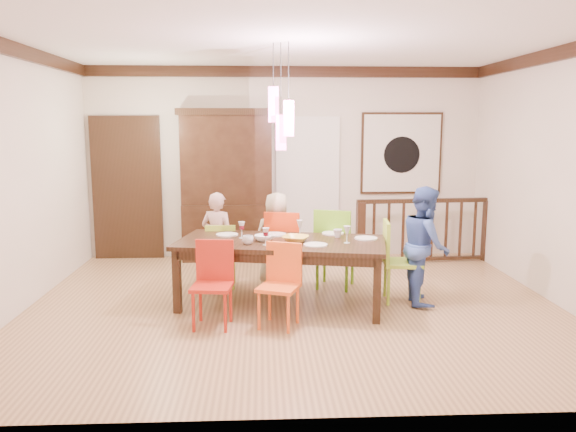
{
  "coord_description": "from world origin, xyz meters",
  "views": [
    {
      "loc": [
        -0.36,
        -6.14,
        2.03
      ],
      "look_at": [
        -0.06,
        0.27,
        0.99
      ],
      "focal_mm": 35.0,
      "sensor_mm": 36.0,
      "label": 1
    }
  ],
  "objects_px": {
    "china_hutch": "(227,185)",
    "balustrade": "(425,229)",
    "person_far_mid": "(277,239)",
    "person_far_left": "(218,239)",
    "dining_table": "(281,247)",
    "chair_far_left": "(221,250)",
    "person_end_right": "(425,245)",
    "chair_end_right": "(403,256)"
  },
  "relations": [
    {
      "from": "china_hutch",
      "to": "balustrade",
      "type": "relative_size",
      "value": 1.09
    },
    {
      "from": "china_hutch",
      "to": "person_far_mid",
      "type": "distance_m",
      "value": 1.67
    },
    {
      "from": "person_far_mid",
      "to": "person_far_left",
      "type": "bearing_deg",
      "value": 6.01
    },
    {
      "from": "dining_table",
      "to": "person_far_mid",
      "type": "xyz_separation_m",
      "value": [
        -0.03,
        0.85,
        -0.08
      ]
    },
    {
      "from": "chair_far_left",
      "to": "person_far_mid",
      "type": "bearing_deg",
      "value": -174.64
    },
    {
      "from": "person_far_left",
      "to": "person_end_right",
      "type": "height_order",
      "value": "person_end_right"
    },
    {
      "from": "balustrade",
      "to": "person_far_mid",
      "type": "distance_m",
      "value": 2.48
    },
    {
      "from": "chair_end_right",
      "to": "china_hutch",
      "type": "relative_size",
      "value": 0.41
    },
    {
      "from": "china_hutch",
      "to": "person_far_left",
      "type": "relative_size",
      "value": 1.89
    },
    {
      "from": "dining_table",
      "to": "chair_far_left",
      "type": "relative_size",
      "value": 3.02
    },
    {
      "from": "balustrade",
      "to": "person_end_right",
      "type": "distance_m",
      "value": 1.99
    },
    {
      "from": "dining_table",
      "to": "chair_end_right",
      "type": "bearing_deg",
      "value": 14.5
    },
    {
      "from": "china_hutch",
      "to": "chair_end_right",
      "type": "bearing_deg",
      "value": -45.77
    },
    {
      "from": "balustrade",
      "to": "person_end_right",
      "type": "height_order",
      "value": "person_end_right"
    },
    {
      "from": "dining_table",
      "to": "chair_far_left",
      "type": "xyz_separation_m",
      "value": [
        -0.73,
        0.77,
        -0.2
      ]
    },
    {
      "from": "person_far_left",
      "to": "person_far_mid",
      "type": "relative_size",
      "value": 1.01
    },
    {
      "from": "chair_far_left",
      "to": "person_far_left",
      "type": "relative_size",
      "value": 0.68
    },
    {
      "from": "chair_far_left",
      "to": "person_far_left",
      "type": "xyz_separation_m",
      "value": [
        -0.05,
        0.07,
        0.13
      ]
    },
    {
      "from": "dining_table",
      "to": "china_hutch",
      "type": "bearing_deg",
      "value": 119.44
    },
    {
      "from": "balustrade",
      "to": "person_far_left",
      "type": "relative_size",
      "value": 1.73
    },
    {
      "from": "person_far_mid",
      "to": "dining_table",
      "type": "bearing_deg",
      "value": 97.19
    },
    {
      "from": "chair_end_right",
      "to": "person_far_left",
      "type": "height_order",
      "value": "person_far_left"
    },
    {
      "from": "china_hutch",
      "to": "person_far_left",
      "type": "xyz_separation_m",
      "value": [
        -0.04,
        -1.43,
        -0.54
      ]
    },
    {
      "from": "chair_end_right",
      "to": "chair_far_left",
      "type": "bearing_deg",
      "value": 78.14
    },
    {
      "from": "chair_end_right",
      "to": "person_far_left",
      "type": "relative_size",
      "value": 0.79
    },
    {
      "from": "person_far_left",
      "to": "person_end_right",
      "type": "distance_m",
      "value": 2.56
    },
    {
      "from": "chair_end_right",
      "to": "balustrade",
      "type": "height_order",
      "value": "balustrade"
    },
    {
      "from": "balustrade",
      "to": "chair_far_left",
      "type": "bearing_deg",
      "value": -162.74
    },
    {
      "from": "chair_end_right",
      "to": "person_far_left",
      "type": "bearing_deg",
      "value": 76.9
    },
    {
      "from": "balustrade",
      "to": "person_end_right",
      "type": "bearing_deg",
      "value": -110.47
    },
    {
      "from": "dining_table",
      "to": "balustrade",
      "type": "relative_size",
      "value": 1.19
    },
    {
      "from": "person_far_left",
      "to": "person_end_right",
      "type": "relative_size",
      "value": 0.89
    },
    {
      "from": "person_far_left",
      "to": "chair_end_right",
      "type": "bearing_deg",
      "value": -177.6
    },
    {
      "from": "dining_table",
      "to": "person_end_right",
      "type": "bearing_deg",
      "value": 12.25
    },
    {
      "from": "person_far_mid",
      "to": "china_hutch",
      "type": "bearing_deg",
      "value": -58.16
    },
    {
      "from": "balustrade",
      "to": "person_far_left",
      "type": "height_order",
      "value": "person_far_left"
    },
    {
      "from": "dining_table",
      "to": "person_far_left",
      "type": "height_order",
      "value": "person_far_left"
    },
    {
      "from": "dining_table",
      "to": "person_far_mid",
      "type": "bearing_deg",
      "value": 103.35
    },
    {
      "from": "chair_far_left",
      "to": "chair_end_right",
      "type": "height_order",
      "value": "chair_end_right"
    },
    {
      "from": "dining_table",
      "to": "chair_far_left",
      "type": "height_order",
      "value": "chair_far_left"
    },
    {
      "from": "china_hutch",
      "to": "balustrade",
      "type": "distance_m",
      "value": 3.03
    },
    {
      "from": "china_hutch",
      "to": "person_far_mid",
      "type": "bearing_deg",
      "value": -63.56
    }
  ]
}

